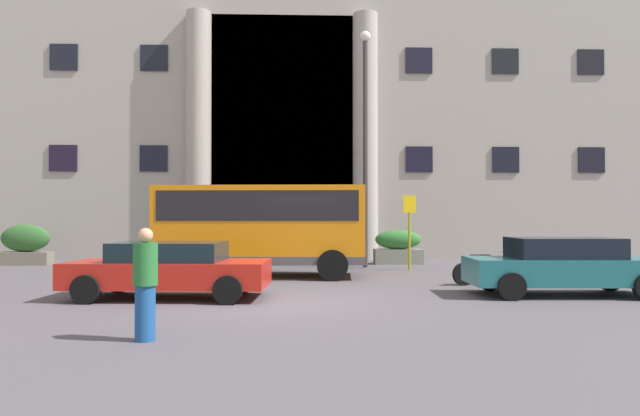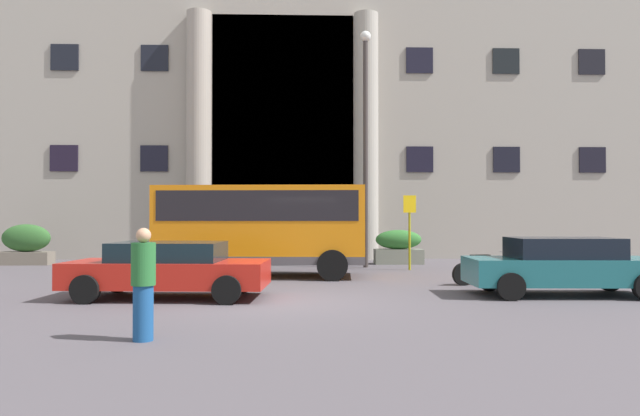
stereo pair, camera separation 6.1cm
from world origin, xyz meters
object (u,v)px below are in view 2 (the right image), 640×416
(parked_sedan_far, at_px, (563,266))
(hedge_planter_east, at_px, (262,244))
(bus_stop_sign, at_px, (410,224))
(motorcycle_far_end, at_px, (485,268))
(parked_hatchback_near, at_px, (169,269))
(orange_minibus, at_px, (262,223))
(lamppost_plaza_centre, at_px, (366,131))
(hedge_planter_west, at_px, (26,245))
(hedge_planter_far_east, at_px, (399,248))
(hedge_planter_entrance_left, at_px, (171,243))
(pedestrian_man_red_shirt, at_px, (143,284))

(parked_sedan_far, bearing_deg, hedge_planter_east, 130.67)
(bus_stop_sign, distance_m, motorcycle_far_end, 4.76)
(parked_hatchback_near, bearing_deg, orange_minibus, 73.14)
(parked_sedan_far, distance_m, parked_hatchback_near, 9.17)
(orange_minibus, height_order, hedge_planter_east, orange_minibus)
(bus_stop_sign, height_order, motorcycle_far_end, bus_stop_sign)
(parked_sedan_far, xyz_separation_m, lamppost_plaza_centre, (-3.78, 7.85, 4.29))
(bus_stop_sign, relative_size, hedge_planter_west, 1.34)
(hedge_planter_far_east, height_order, lamppost_plaza_centre, lamppost_plaza_centre)
(hedge_planter_entrance_left, distance_m, pedestrian_man_red_shirt, 14.39)
(hedge_planter_west, bearing_deg, parked_sedan_far, -29.34)
(hedge_planter_east, bearing_deg, parked_sedan_far, -51.65)
(hedge_planter_west, xyz_separation_m, hedge_planter_entrance_left, (5.55, -0.04, 0.07))
(lamppost_plaza_centre, bearing_deg, hedge_planter_west, 173.07)
(orange_minibus, bearing_deg, hedge_planter_west, 157.20)
(hedge_planter_east, relative_size, pedestrian_man_red_shirt, 1.18)
(hedge_planter_far_east, height_order, parked_hatchback_near, hedge_planter_far_east)
(hedge_planter_far_east, height_order, motorcycle_far_end, hedge_planter_far_east)
(hedge_planter_west, bearing_deg, orange_minibus, -26.91)
(bus_stop_sign, height_order, hedge_planter_far_east, bus_stop_sign)
(parked_sedan_far, distance_m, motorcycle_far_end, 2.52)
(parked_hatchback_near, bearing_deg, motorcycle_far_end, 20.36)
(hedge_planter_east, xyz_separation_m, hedge_planter_west, (-9.06, -0.32, -0.00))
(hedge_planter_entrance_left, distance_m, hedge_planter_far_east, 8.90)
(pedestrian_man_red_shirt, height_order, lamppost_plaza_centre, lamppost_plaza_centre)
(orange_minibus, bearing_deg, parked_hatchback_near, -106.58)
(hedge_planter_west, relative_size, parked_sedan_far, 0.43)
(bus_stop_sign, bearing_deg, hedge_planter_far_east, 88.82)
(bus_stop_sign, height_order, hedge_planter_entrance_left, bus_stop_sign)
(hedge_planter_far_east, bearing_deg, parked_sedan_far, -76.01)
(hedge_planter_east, xyz_separation_m, hedge_planter_far_east, (5.39, -0.42, -0.12))
(orange_minibus, relative_size, hedge_planter_east, 3.25)
(hedge_planter_west, height_order, lamppost_plaza_centre, lamppost_plaza_centre)
(hedge_planter_entrance_left, xyz_separation_m, parked_sedan_far, (11.22, -9.38, -0.12))
(parked_sedan_far, bearing_deg, orange_minibus, 150.04)
(pedestrian_man_red_shirt, bearing_deg, motorcycle_far_end, -45.37)
(pedestrian_man_red_shirt, xyz_separation_m, lamppost_plaza_centre, (4.73, 12.60, 4.15))
(hedge_planter_west, distance_m, hedge_planter_far_east, 14.45)
(orange_minibus, relative_size, hedge_planter_far_east, 3.42)
(hedge_planter_east, height_order, lamppost_plaza_centre, lamppost_plaza_centre)
(parked_hatchback_near, bearing_deg, lamppost_plaza_centre, 59.86)
(hedge_planter_far_east, xyz_separation_m, motorcycle_far_end, (1.17, -7.09, -0.19))
(hedge_planter_west, relative_size, parked_hatchback_near, 0.42)
(hedge_planter_west, relative_size, pedestrian_man_red_shirt, 1.15)
(hedge_planter_far_east, xyz_separation_m, lamppost_plaza_centre, (-1.46, -1.47, 4.35))
(hedge_planter_east, height_order, hedge_planter_far_east, hedge_planter_east)
(motorcycle_far_end, distance_m, pedestrian_man_red_shirt, 10.15)
(orange_minibus, xyz_separation_m, hedge_planter_entrance_left, (-3.86, 4.74, -0.84))
(hedge_planter_east, bearing_deg, orange_minibus, -86.02)
(hedge_planter_entrance_left, relative_size, motorcycle_far_end, 0.91)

